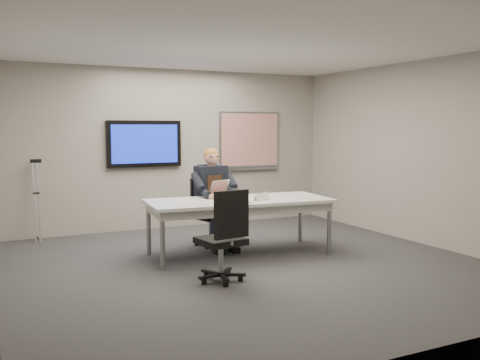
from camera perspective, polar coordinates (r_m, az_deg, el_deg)
name	(u,v)px	position (r m, az deg, el deg)	size (l,w,h in m)	color
floor	(248,265)	(7.02, 0.85, -9.08)	(6.00, 6.00, 0.02)	#333335
ceiling	(248,45)	(6.86, 0.89, 14.16)	(6.00, 6.00, 0.02)	silver
wall_back	(171,149)	(9.56, -7.36, 3.30)	(6.00, 0.02, 2.80)	#A29D92
wall_front	(425,177)	(4.35, 19.15, 0.28)	(6.00, 0.02, 2.80)	#A29D92
wall_right	(424,153)	(8.59, 19.01, 2.78)	(0.02, 6.00, 2.80)	#A29D92
conference_table	(239,206)	(7.46, -0.11, -2.75)	(2.63, 1.30, 0.78)	white
tv_display	(144,144)	(9.36, -10.16, 3.82)	(1.30, 0.09, 0.80)	black
whiteboard	(250,141)	(10.14, 1.03, 4.22)	(1.25, 0.08, 1.10)	gray
office_chair_far	(209,224)	(8.15, -3.36, -4.73)	(0.59, 0.59, 1.02)	black
office_chair_near	(223,253)	(6.21, -1.82, -7.81)	(0.58, 0.58, 1.09)	black
seated_person	(216,208)	(7.87, -2.55, -3.05)	(0.47, 0.81, 1.48)	#1D2230
crutch	(36,199)	(8.95, -20.90, -1.92)	(0.18, 0.32, 1.33)	#B2B5BB
laptop	(222,194)	(7.58, -1.93, -1.46)	(0.42, 0.44, 0.25)	#ACACAE
name_tent	(262,196)	(7.35, 2.33, -1.76)	(0.27, 0.07, 0.11)	white
pen	(250,203)	(7.09, 1.08, -2.42)	(0.01, 0.01, 0.13)	black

